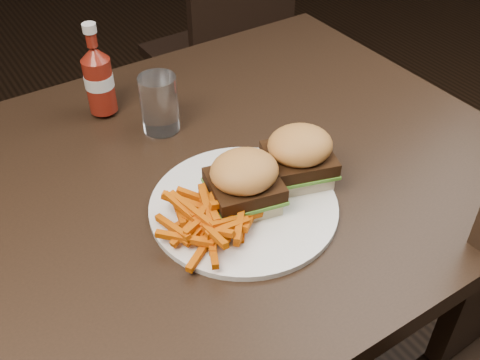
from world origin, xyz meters
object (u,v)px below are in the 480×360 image
dining_table (167,195)px  plate (244,206)px  ketchup_bottle (100,85)px  chair_far (215,56)px  tumbler (159,104)px

dining_table → plate: bearing=-56.7°
dining_table → ketchup_bottle: bearing=90.0°
chair_far → dining_table: bearing=54.2°
ketchup_bottle → plate: bearing=-78.4°
dining_table → plate: plate is taller
chair_far → ketchup_bottle: bearing=44.5°
dining_table → chair_far: 1.09m
plate → tumbler: (-0.01, 0.26, 0.05)m
dining_table → tumbler: (0.07, 0.14, 0.08)m
chair_far → tumbler: 0.96m
tumbler → chair_far: bearing=53.3°
chair_far → plate: (-0.52, -0.97, 0.33)m
dining_table → chair_far: (0.60, 0.86, -0.30)m
dining_table → tumbler: bearing=65.3°
dining_table → ketchup_bottle: size_ratio=11.56×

